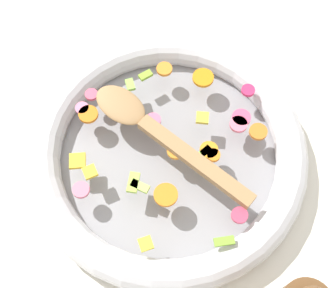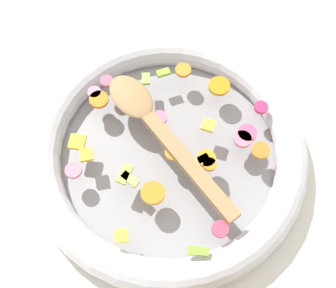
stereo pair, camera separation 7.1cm
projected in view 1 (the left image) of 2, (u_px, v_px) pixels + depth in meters
The scene contains 4 objects.
ground_plane at pixel (168, 157), 0.76m from camera, with size 4.00×4.00×0.00m, color silver.
skillet at pixel (168, 152), 0.74m from camera, with size 0.44×0.44×0.05m.
chopped_vegetables at pixel (172, 138), 0.71m from camera, with size 0.32×0.32×0.01m.
wooden_spoon at pixel (155, 130), 0.71m from camera, with size 0.27×0.20×0.01m.
Camera 1 is at (-0.30, 0.09, 0.69)m, focal length 50.00 mm.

